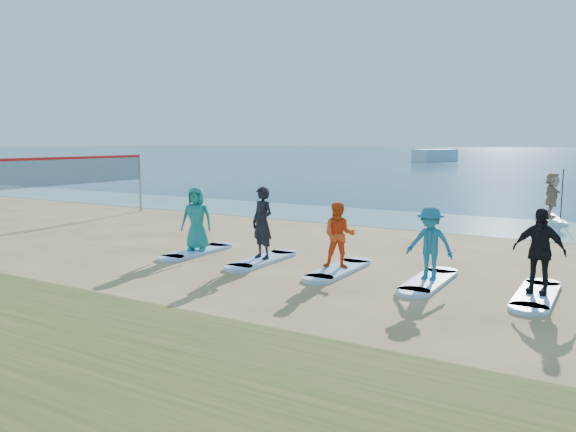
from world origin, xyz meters
The scene contains 16 objects.
ground centered at (0.00, 0.00, 0.00)m, with size 600.00×600.00×0.00m, color tan.
shallow_water centered at (0.00, 10.50, 0.01)m, with size 600.00×600.00×0.00m, color teal.
volleyball_net centered at (-10.50, 2.67, 1.90)m, with size 0.09×9.09×2.50m.
paddleboard centered at (5.34, 13.14, 0.06)m, with size 0.70×3.00×0.12m, color silver.
paddleboarder centered at (5.34, 13.14, 0.99)m, with size 1.61×0.51×1.74m, color tan.
boat_offshore_a centered at (-17.38, 75.38, 0.00)m, with size 2.68×8.42×1.84m, color silver.
surfboard_0 centered at (-2.26, 1.17, 0.04)m, with size 0.70×2.20×0.09m, color #A4CCFF.
student_0 centered at (-2.26, 1.17, 0.96)m, with size 0.85×0.55×1.73m, color #1B827D.
surfboard_1 centered at (-0.11, 1.17, 0.04)m, with size 0.70×2.20×0.09m, color #A4CCFF.
student_1 centered at (-0.11, 1.17, 1.01)m, with size 0.67×0.44×1.83m, color black.
surfboard_2 centered at (2.04, 1.17, 0.04)m, with size 0.70×2.20×0.09m, color #A4CCFF.
student_2 centered at (2.04, 1.17, 0.87)m, with size 0.76×0.59×1.56m, color #E84E18.
surfboard_3 centered at (4.19, 1.17, 0.04)m, with size 0.70×2.20×0.09m, color #A4CCFF.
student_3 centered at (4.19, 1.17, 0.88)m, with size 1.02×0.59×1.58m, color #1C6A8A.
surfboard_4 centered at (6.34, 1.17, 0.04)m, with size 0.70×2.20×0.09m, color #A4CCFF.
student_4 centered at (6.34, 1.17, 0.93)m, with size 0.99×0.41×1.68m, color black.
Camera 1 is at (7.65, -10.53, 3.04)m, focal length 35.00 mm.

